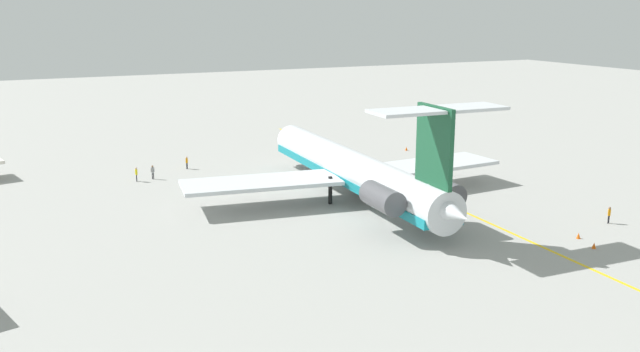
{
  "coord_description": "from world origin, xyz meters",
  "views": [
    {
      "loc": [
        -63.69,
        41.82,
        20.94
      ],
      "look_at": [
        2.35,
        10.62,
        2.97
      ],
      "focal_mm": 38.29,
      "sensor_mm": 36.0,
      "label": 1
    }
  ],
  "objects_px": {
    "ground_crew_near_tail": "(136,173)",
    "ground_crew_starboard": "(153,170)",
    "ground_crew_near_nose": "(609,213)",
    "safety_cone_tail": "(406,149)",
    "safety_cone_nose": "(594,246)",
    "safety_cone_wingtip": "(578,236)",
    "main_jetliner": "(357,171)",
    "ground_crew_portside": "(187,161)"
  },
  "relations": [
    {
      "from": "ground_crew_near_nose",
      "to": "ground_crew_portside",
      "type": "height_order",
      "value": "ground_crew_near_nose"
    },
    {
      "from": "ground_crew_near_tail",
      "to": "safety_cone_wingtip",
      "type": "bearing_deg",
      "value": 148.05
    },
    {
      "from": "ground_crew_near_nose",
      "to": "safety_cone_tail",
      "type": "distance_m",
      "value": 39.47
    },
    {
      "from": "main_jetliner",
      "to": "ground_crew_portside",
      "type": "height_order",
      "value": "main_jetliner"
    },
    {
      "from": "ground_crew_near_tail",
      "to": "safety_cone_wingtip",
      "type": "height_order",
      "value": "ground_crew_near_tail"
    },
    {
      "from": "main_jetliner",
      "to": "ground_crew_starboard",
      "type": "xyz_separation_m",
      "value": [
        19.66,
        18.58,
        -2.32
      ]
    },
    {
      "from": "ground_crew_starboard",
      "to": "safety_cone_tail",
      "type": "distance_m",
      "value": 38.62
    },
    {
      "from": "safety_cone_nose",
      "to": "safety_cone_wingtip",
      "type": "bearing_deg",
      "value": -17.22
    },
    {
      "from": "ground_crew_near_nose",
      "to": "safety_cone_nose",
      "type": "relative_size",
      "value": 3.13
    },
    {
      "from": "main_jetliner",
      "to": "ground_crew_near_nose",
      "type": "height_order",
      "value": "main_jetliner"
    },
    {
      "from": "main_jetliner",
      "to": "ground_crew_near_tail",
      "type": "relative_size",
      "value": 23.99
    },
    {
      "from": "ground_crew_near_tail",
      "to": "safety_cone_nose",
      "type": "relative_size",
      "value": 3.29
    },
    {
      "from": "safety_cone_nose",
      "to": "safety_cone_tail",
      "type": "bearing_deg",
      "value": -10.49
    },
    {
      "from": "safety_cone_tail",
      "to": "ground_crew_near_tail",
      "type": "bearing_deg",
      "value": 92.69
    },
    {
      "from": "main_jetliner",
      "to": "safety_cone_nose",
      "type": "height_order",
      "value": "main_jetliner"
    },
    {
      "from": "safety_cone_nose",
      "to": "ground_crew_starboard",
      "type": "bearing_deg",
      "value": 35.45
    },
    {
      "from": "safety_cone_nose",
      "to": "ground_crew_near_tail",
      "type": "bearing_deg",
      "value": 37.48
    },
    {
      "from": "safety_cone_nose",
      "to": "safety_cone_tail",
      "type": "distance_m",
      "value": 45.01
    },
    {
      "from": "safety_cone_wingtip",
      "to": "safety_cone_tail",
      "type": "distance_m",
      "value": 42.27
    },
    {
      "from": "ground_crew_near_nose",
      "to": "safety_cone_nose",
      "type": "bearing_deg",
      "value": -69.45
    },
    {
      "from": "ground_crew_near_tail",
      "to": "ground_crew_starboard",
      "type": "bearing_deg",
      "value": -152.93
    },
    {
      "from": "ground_crew_starboard",
      "to": "main_jetliner",
      "type": "bearing_deg",
      "value": 55.48
    },
    {
      "from": "safety_cone_nose",
      "to": "safety_cone_tail",
      "type": "relative_size",
      "value": 1.0
    },
    {
      "from": "ground_crew_portside",
      "to": "ground_crew_starboard",
      "type": "height_order",
      "value": "ground_crew_starboard"
    },
    {
      "from": "main_jetliner",
      "to": "safety_cone_wingtip",
      "type": "distance_m",
      "value": 24.18
    },
    {
      "from": "ground_crew_near_nose",
      "to": "safety_cone_wingtip",
      "type": "xyz_separation_m",
      "value": [
        -2.17,
        6.24,
        -0.82
      ]
    },
    {
      "from": "ground_crew_portside",
      "to": "ground_crew_starboard",
      "type": "distance_m",
      "value": 6.52
    },
    {
      "from": "ground_crew_near_tail",
      "to": "ground_crew_starboard",
      "type": "relative_size",
      "value": 1.01
    },
    {
      "from": "ground_crew_near_nose",
      "to": "safety_cone_wingtip",
      "type": "height_order",
      "value": "ground_crew_near_nose"
    },
    {
      "from": "main_jetliner",
      "to": "ground_crew_portside",
      "type": "relative_size",
      "value": 25.45
    },
    {
      "from": "ground_crew_portside",
      "to": "safety_cone_nose",
      "type": "height_order",
      "value": "ground_crew_portside"
    },
    {
      "from": "ground_crew_portside",
      "to": "ground_crew_starboard",
      "type": "relative_size",
      "value": 0.96
    },
    {
      "from": "ground_crew_near_nose",
      "to": "ground_crew_near_tail",
      "type": "distance_m",
      "value": 54.51
    },
    {
      "from": "ground_crew_near_nose",
      "to": "ground_crew_portside",
      "type": "bearing_deg",
      "value": -156.07
    },
    {
      "from": "safety_cone_nose",
      "to": "safety_cone_tail",
      "type": "xyz_separation_m",
      "value": [
        44.25,
        -8.2,
        0.0
      ]
    },
    {
      "from": "main_jetliner",
      "to": "safety_cone_tail",
      "type": "distance_m",
      "value": 29.35
    },
    {
      "from": "main_jetliner",
      "to": "safety_cone_tail",
      "type": "relative_size",
      "value": 78.93
    },
    {
      "from": "ground_crew_starboard",
      "to": "safety_cone_tail",
      "type": "bearing_deg",
      "value": 104.46
    },
    {
      "from": "main_jetliner",
      "to": "safety_cone_wingtip",
      "type": "height_order",
      "value": "main_jetliner"
    },
    {
      "from": "ground_crew_starboard",
      "to": "ground_crew_portside",
      "type": "bearing_deg",
      "value": 137.2
    },
    {
      "from": "ground_crew_near_tail",
      "to": "safety_cone_wingtip",
      "type": "relative_size",
      "value": 3.29
    },
    {
      "from": "ground_crew_near_nose",
      "to": "safety_cone_tail",
      "type": "xyz_separation_m",
      "value": [
        39.45,
        -1.14,
        -0.82
      ]
    }
  ]
}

